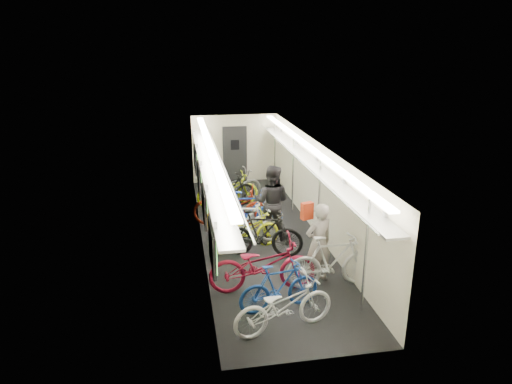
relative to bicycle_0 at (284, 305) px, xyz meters
name	(u,v)px	position (x,y,z in m)	size (l,w,h in m)	color
train_car_shell	(241,167)	(-0.04, 4.85, 1.17)	(10.00, 10.00, 10.00)	black
bicycle_0	(284,305)	(0.00, 0.00, 0.00)	(0.65, 1.86, 0.98)	silver
bicycle_1	(279,287)	(0.07, 0.65, -0.01)	(0.45, 1.59, 0.96)	navy
bicycle_2	(262,265)	(-0.11, 1.39, 0.08)	(0.75, 2.15, 1.13)	maroon
bicycle_3	(262,234)	(0.17, 2.91, 0.08)	(0.54, 1.90, 1.14)	black
bicycle_4	(245,231)	(-0.17, 3.34, -0.02)	(0.63, 1.80, 0.94)	yellow
bicycle_5	(244,220)	(-0.10, 4.01, 0.01)	(0.47, 1.67, 1.00)	white
bicycle_6	(248,226)	(-0.05, 3.67, -0.03)	(0.61, 1.76, 0.92)	silver
bicycle_7	(248,211)	(0.09, 4.50, 0.07)	(0.52, 1.85, 1.11)	#1A39A0
bicycle_8	(231,206)	(-0.32, 4.92, 0.07)	(0.74, 2.12, 1.11)	maroon
bicycle_9	(229,191)	(-0.22, 6.31, 0.05)	(0.50, 1.78, 1.07)	black
bicycle_10	(228,190)	(-0.23, 6.56, 0.02)	(0.67, 1.93, 1.01)	#B3C412
bicycle_11	(332,261)	(1.31, 1.30, 0.08)	(0.53, 1.89, 1.14)	silver
bicycle_12	(232,186)	(-0.07, 6.86, 0.03)	(0.69, 1.99, 1.04)	slate
passenger_near	(318,243)	(1.09, 1.58, 0.37)	(0.63, 0.41, 1.72)	gray
passenger_mid	(272,202)	(0.61, 3.98, 0.47)	(0.93, 0.72, 1.91)	black
backpack	(307,211)	(1.06, 2.37, 0.79)	(0.26, 0.14, 0.38)	#A52810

